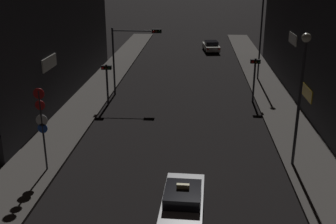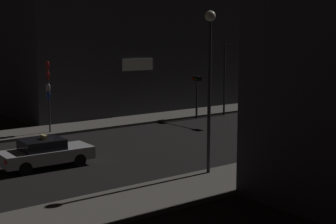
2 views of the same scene
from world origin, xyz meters
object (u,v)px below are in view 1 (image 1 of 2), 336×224
sign_pole_left (42,122)px  street_lamp_near_block (302,81)px  far_car (211,46)px  traffic_light_overhead (131,48)px  street_lamp_far_block (262,23)px  traffic_light_left_kerb (107,76)px  taxi (183,201)px  traffic_light_right_kerb (255,71)px

sign_pole_left → street_lamp_near_block: 13.73m
far_car → street_lamp_near_block: 33.90m
traffic_light_overhead → street_lamp_far_block: (11.69, 5.91, 1.44)m
traffic_light_left_kerb → sign_pole_left: size_ratio=0.73×
taxi → traffic_light_left_kerb: 16.80m
traffic_light_right_kerb → street_lamp_near_block: bearing=-86.4°
traffic_light_left_kerb → street_lamp_near_block: (12.58, -10.09, 2.55)m
far_car → traffic_light_right_kerb: traffic_light_right_kerb is taller
traffic_light_overhead → street_lamp_near_block: size_ratio=0.80×
far_car → street_lamp_near_block: street_lamp_near_block is taller
traffic_light_left_kerb → traffic_light_right_kerb: (11.85, 1.68, 0.20)m
traffic_light_left_kerb → street_lamp_far_block: (13.20, 8.83, 3.18)m
sign_pole_left → street_lamp_far_block: (14.10, 20.53, 2.71)m
traffic_light_overhead → street_lamp_near_block: (11.07, -13.01, 0.81)m
taxi → traffic_light_overhead: (-5.11, 18.27, 3.43)m
sign_pole_left → street_lamp_far_block: size_ratio=0.52×
traffic_light_left_kerb → taxi: bearing=-66.6°
taxi → traffic_light_left_kerb: traffic_light_left_kerb is taller
taxi → far_car: bearing=86.5°
far_car → street_lamp_near_block: (3.58, -33.45, 4.25)m
traffic_light_right_kerb → street_lamp_far_block: (1.36, 7.15, 2.98)m
far_car → traffic_light_overhead: traffic_light_overhead is taller
traffic_light_overhead → traffic_light_left_kerb: bearing=-117.4°
taxi → far_car: (2.37, 38.70, -0.00)m
sign_pole_left → street_lamp_near_block: bearing=6.8°
taxi → street_lamp_near_block: size_ratio=0.62×
sign_pole_left → street_lamp_far_block: 25.05m
street_lamp_far_block → taxi: bearing=-105.2°
traffic_light_left_kerb → street_lamp_near_block: 16.33m
far_car → street_lamp_near_block: bearing=-83.9°
traffic_light_overhead → traffic_light_right_kerb: traffic_light_overhead is taller
taxi → traffic_light_right_kerb: traffic_light_right_kerb is taller
traffic_light_overhead → street_lamp_near_block: bearing=-49.6°
far_car → traffic_light_left_kerb: size_ratio=1.38×
traffic_light_right_kerb → sign_pole_left: sign_pole_left is taller
sign_pole_left → taxi: bearing=-25.8°
traffic_light_overhead → sign_pole_left: size_ratio=1.27×
far_car → traffic_light_left_kerb: (-9.00, -23.36, 1.70)m
sign_pole_left → street_lamp_near_block: size_ratio=0.63×
far_car → street_lamp_far_block: size_ratio=0.52×
far_car → taxi: bearing=-93.5°
traffic_light_overhead → taxi: bearing=-74.4°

